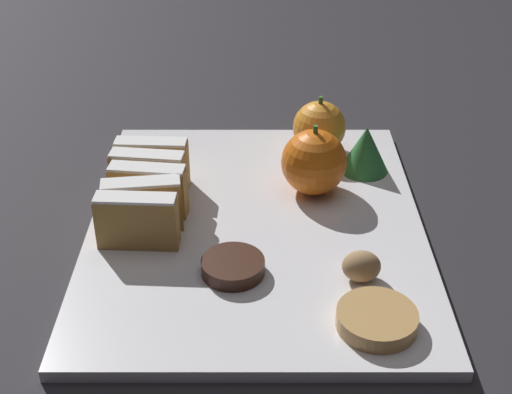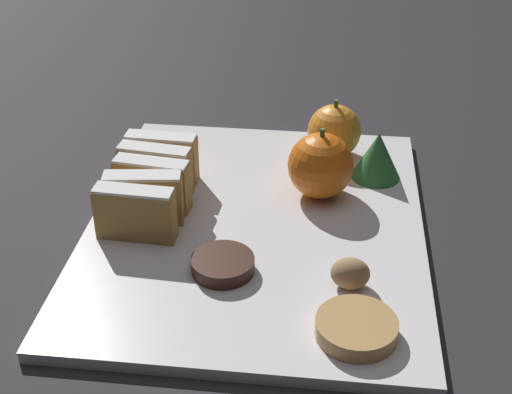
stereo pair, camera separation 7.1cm
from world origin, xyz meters
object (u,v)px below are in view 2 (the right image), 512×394
orange_near (334,131)px  walnut (350,273)px  chocolate_cookie (223,264)px  orange_far (321,166)px

orange_near → walnut: size_ratio=2.01×
chocolate_cookie → walnut: bearing=-4.5°
walnut → chocolate_cookie: 0.12m
walnut → chocolate_cookie: (-0.12, 0.01, -0.01)m
walnut → chocolate_cookie: size_ratio=0.60×
orange_near → walnut: orange_near is taller
orange_near → orange_far: orange_far is taller
orange_far → chocolate_cookie: (-0.08, -0.14, -0.03)m
orange_near → orange_far: bearing=-98.0°
orange_far → chocolate_cookie: size_ratio=1.34×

